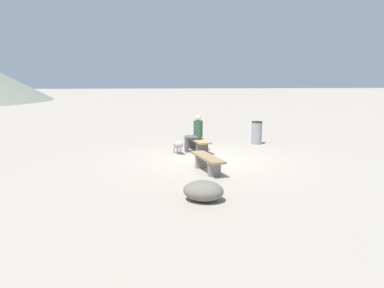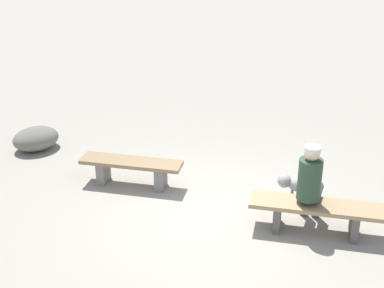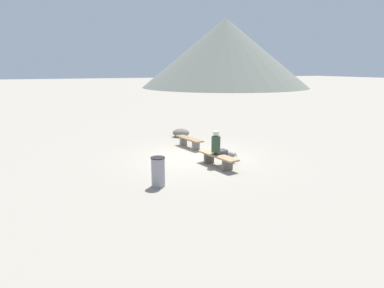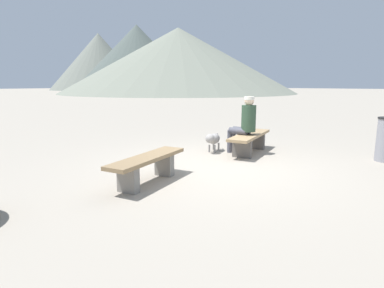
{
  "view_description": "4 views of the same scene",
  "coord_description": "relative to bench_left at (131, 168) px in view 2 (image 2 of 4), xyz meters",
  "views": [
    {
      "loc": [
        -11.13,
        1.98,
        2.5
      ],
      "look_at": [
        -0.4,
        0.62,
        0.58
      ],
      "focal_mm": 33.55,
      "sensor_mm": 36.0,
      "label": 1
    },
    {
      "loc": [
        2.55,
        -6.28,
        4.16
      ],
      "look_at": [
        -0.98,
        1.41,
        0.42
      ],
      "focal_mm": 49.74,
      "sensor_mm": 36.0,
      "label": 2
    },
    {
      "loc": [
        11.5,
        -4.97,
        3.49
      ],
      "look_at": [
        -0.21,
        -0.1,
        0.51
      ],
      "focal_mm": 30.38,
      "sensor_mm": 36.0,
      "label": 3
    },
    {
      "loc": [
        -4.91,
        -3.34,
        1.58
      ],
      "look_at": [
        -1.41,
        -0.44,
        0.71
      ],
      "focal_mm": 29.68,
      "sensor_mm": 36.0,
      "label": 4
    }
  ],
  "objects": [
    {
      "name": "seated_person",
      "position": [
        2.9,
        -0.07,
        0.43
      ],
      "size": [
        0.36,
        0.64,
        1.31
      ],
      "rotation": [
        0.0,
        0.0,
        0.08
      ],
      "color": "#2D4733",
      "rests_on": "ground"
    },
    {
      "name": "dog",
      "position": [
        2.6,
        0.59,
        -0.01
      ],
      "size": [
        0.69,
        0.36,
        0.46
      ],
      "rotation": [
        0.0,
        0.0,
        3.43
      ],
      "color": "gray",
      "rests_on": "ground"
    },
    {
      "name": "ground",
      "position": [
        1.58,
        -0.34,
        -0.34
      ],
      "size": [
        210.0,
        210.0,
        0.06
      ],
      "primitive_type": "cube",
      "color": "#9E9384"
    },
    {
      "name": "bench_left",
      "position": [
        0.0,
        0.0,
        0.0
      ],
      "size": [
        1.71,
        0.74,
        0.44
      ],
      "rotation": [
        0.0,
        0.0,
        0.21
      ],
      "color": "gray",
      "rests_on": "ground"
    },
    {
      "name": "bench_right",
      "position": [
        3.04,
        -0.13,
        0.02
      ],
      "size": [
        1.89,
        0.82,
        0.45
      ],
      "rotation": [
        0.0,
        0.0,
        0.21
      ],
      "color": "#605B56",
      "rests_on": "ground"
    },
    {
      "name": "boulder",
      "position": [
        -2.38,
        0.49,
        -0.1
      ],
      "size": [
        1.01,
        1.09,
        0.42
      ],
      "primitive_type": "ellipsoid",
      "rotation": [
        0.0,
        0.0,
        5.84
      ],
      "color": "#6B665B",
      "rests_on": "ground"
    }
  ]
}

